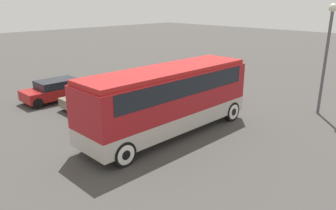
{
  "coord_description": "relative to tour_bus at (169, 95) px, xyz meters",
  "views": [
    {
      "loc": [
        -10.51,
        -10.55,
        6.24
      ],
      "look_at": [
        0.0,
        0.0,
        1.46
      ],
      "focal_mm": 35.0,
      "sensor_mm": 36.0,
      "label": 1
    }
  ],
  "objects": [
    {
      "name": "ground_plane",
      "position": [
        -0.1,
        -0.0,
        -1.95
      ],
      "size": [
        120.0,
        120.0,
        0.0
      ],
      "primitive_type": "plane",
      "color": "#423F3D"
    },
    {
      "name": "lamp_post",
      "position": [
        8.17,
        -3.99,
        2.01
      ],
      "size": [
        0.44,
        0.44,
        6.09
      ],
      "color": "#515156",
      "rests_on": "ground_plane"
    },
    {
      "name": "tour_bus",
      "position": [
        0.0,
        0.0,
        0.0
      ],
      "size": [
        9.14,
        2.59,
        3.25
      ],
      "color": "#B7B2A8",
      "rests_on": "ground_plane"
    },
    {
      "name": "parked_car_mid",
      "position": [
        -0.23,
        6.09,
        -1.28
      ],
      "size": [
        4.11,
        1.92,
        1.37
      ],
      "color": "#7A6B5B",
      "rests_on": "ground_plane"
    },
    {
      "name": "parked_car_near",
      "position": [
        -1.05,
        9.09,
        -1.26
      ],
      "size": [
        4.77,
        1.88,
        1.36
      ],
      "color": "maroon",
      "rests_on": "ground_plane"
    }
  ]
}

